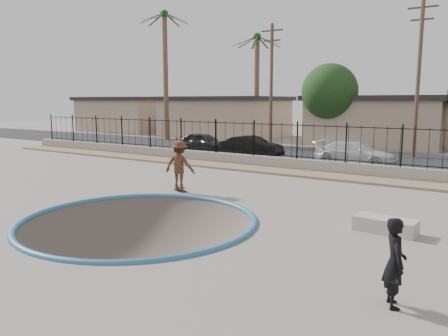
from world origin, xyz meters
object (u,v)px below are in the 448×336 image
at_px(concrete_ledge, 385,225).
at_px(car_a, 203,143).
at_px(videographer, 395,263).
at_px(car_b, 252,147).
at_px(skater, 180,167).
at_px(skateboard, 180,190).
at_px(car_c, 355,153).

bearing_deg(concrete_ledge, car_a, 141.20).
bearing_deg(concrete_ledge, videographer, -75.25).
bearing_deg(car_b, videographer, -142.42).
bearing_deg(car_b, car_a, 87.35).
distance_m(concrete_ledge, car_a, 18.81).
bearing_deg(skater, car_b, -87.47).
bearing_deg(car_b, skateboard, -164.55).
bearing_deg(skateboard, car_b, 120.26).
relative_size(skateboard, videographer, 0.46).
height_order(videographer, car_b, videographer).
xyz_separation_m(videographer, car_a, (-15.81, 16.15, -0.08)).
height_order(videographer, concrete_ledge, videographer).
distance_m(videographer, car_c, 17.05).
distance_m(skateboard, car_b, 10.79).
height_order(car_b, car_c, car_b).
relative_size(skateboard, car_a, 0.18).
xyz_separation_m(skateboard, concrete_ledge, (8.04, -1.13, 0.15)).
height_order(videographer, car_a, videographer).
height_order(skateboard, concrete_ledge, concrete_ledge).
xyz_separation_m(car_a, car_b, (3.88, -0.23, -0.02)).
height_order(concrete_ledge, car_b, car_b).
distance_m(skater, concrete_ledge, 8.16).
distance_m(concrete_ledge, car_b, 15.81).
xyz_separation_m(skater, videographer, (9.19, -5.50, -0.16)).
bearing_deg(car_c, skateboard, 164.25).
xyz_separation_m(skateboard, car_b, (-2.73, 10.42, 0.64)).
height_order(car_a, car_c, car_a).
height_order(skater, car_b, skater).
relative_size(car_a, car_c, 0.90).
bearing_deg(videographer, skater, 32.59).
bearing_deg(skateboard, concrete_ledge, 7.56).
relative_size(skater, concrete_ledge, 1.19).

